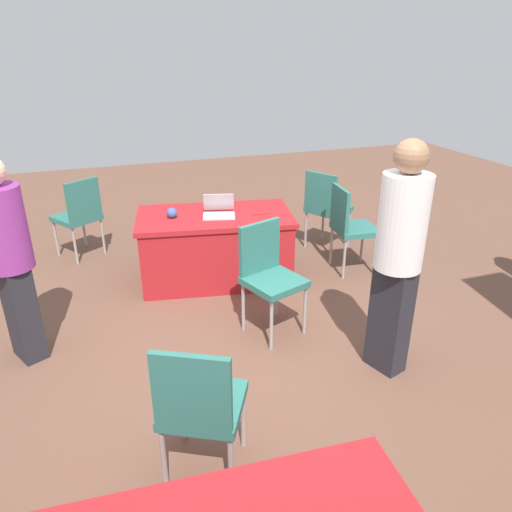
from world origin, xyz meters
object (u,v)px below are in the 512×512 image
Objects in this scene: person_presenter at (8,253)px; laptop_silver at (219,212)px; chair_tucked_left at (200,403)px; chair_tucked_right at (269,272)px; chair_by_pillar at (350,224)px; yarn_ball at (172,213)px; scissors_red at (261,214)px; table_foreground at (216,247)px; chair_near_front at (79,213)px; chair_aisle at (326,205)px; person_attendee_browsing at (399,250)px.

person_presenter reaches higher than laptop_silver.
chair_tucked_left is at bearing 87.26° from laptop_silver.
chair_by_pillar is at bearing -165.59° from chair_tucked_right.
yarn_ball is 0.90m from scissors_red.
chair_tucked_right is 1.01× the size of chair_by_pillar.
table_foreground is 4.48× the size of laptop_silver.
person_presenter is 15.63× the size of yarn_ball.
yarn_ball is at bearing 5.55° from laptop_silver.
chair_near_front is 1.01× the size of chair_tucked_left.
person_attendee_browsing is (0.62, 2.30, 0.43)m from chair_aisle.
chair_tucked_right is 2.03m from person_presenter.
chair_tucked_left reaches higher than table_foreground.
chair_by_pillar reaches higher than scissors_red.
chair_by_pillar is at bearing -60.09° from chair_near_front.
chair_tucked_left is 0.58× the size of person_presenter.
chair_tucked_right reaches higher than yarn_ball.
chair_aisle is 2.42m from person_attendee_browsing.
chair_near_front is 3.63m from chair_tucked_left.
person_attendee_browsing is (-2.65, 1.08, 0.09)m from person_presenter.
person_attendee_browsing is (-1.60, -0.56, 0.46)m from chair_tucked_left.
table_foreground is 1.52m from chair_aisle.
laptop_silver is at bearing 5.69° from person_attendee_browsing.
chair_tucked_left is at bearing -109.41° from scissors_red.
person_attendee_browsing is at bearing 128.07° from laptop_silver.
laptop_silver is at bearing -93.25° from person_presenter.
person_attendee_browsing is at bearing 47.29° from chair_tucked_left.
chair_tucked_right reaches higher than laptop_silver.
chair_tucked_right is at bearing -49.98° from chair_by_pillar.
chair_near_front is 5.30× the size of scissors_red.
chair_aisle reaches higher than scissors_red.
scissors_red is (0.39, -1.80, -0.27)m from person_attendee_browsing.
chair_aisle is 0.60× the size of person_presenter.
chair_aisle is at bearing 80.33° from chair_tucked_left.
scissors_red is at bearing -68.12° from chair_near_front.
table_foreground is at bearing -33.85° from laptop_silver.
chair_tucked_right is 9.26× the size of yarn_ball.
person_presenter reaches higher than chair_near_front.
chair_tucked_left reaches higher than yarn_ball.
chair_near_front is at bearing -24.37° from laptop_silver.
person_attendee_browsing reaches higher than chair_near_front.
laptop_silver is 2.12× the size of scissors_red.
chair_aisle is at bearing -96.83° from person_presenter.
scissors_red is (0.97, -0.14, 0.18)m from chair_by_pillar.
chair_tucked_left is 3.61m from chair_aisle.
laptop_silver is at bearing -93.78° from chair_by_pillar.
person_attendee_browsing reaches higher than yarn_ball.
chair_aisle is at bearing -149.41° from laptop_silver.
person_attendee_browsing is 1.86m from scissors_red.
person_presenter is 1.65m from yarn_ball.
chair_by_pillar reaches higher than chair_tucked_left.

